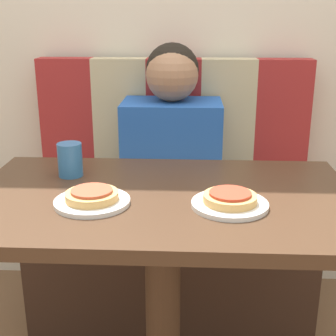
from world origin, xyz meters
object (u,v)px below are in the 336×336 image
at_px(person, 172,140).
at_px(pizza_right, 230,198).
at_px(plate_left, 92,202).
at_px(drinking_cup, 70,160).
at_px(pizza_left, 92,195).
at_px(plate_right, 230,204).

relative_size(person, pizza_right, 5.21).
height_order(plate_left, pizza_right, pizza_right).
bearing_deg(drinking_cup, person, 59.03).
bearing_deg(person, pizza_left, -104.27).
relative_size(plate_right, pizza_right, 1.43).
distance_m(plate_left, pizza_left, 0.02).
height_order(plate_right, drinking_cup, drinking_cup).
xyz_separation_m(pizza_right, drinking_cup, (-0.45, 0.21, 0.02)).
relative_size(plate_left, pizza_left, 1.43).
height_order(pizza_left, drinking_cup, drinking_cup).
distance_m(person, plate_right, 0.70).
xyz_separation_m(person, drinking_cup, (-0.28, -0.46, 0.06)).
xyz_separation_m(pizza_left, drinking_cup, (-0.11, 0.21, 0.02)).
bearing_deg(pizza_left, person, 75.73).
height_order(plate_right, pizza_right, pizza_right).
distance_m(person, pizza_right, 0.70).
bearing_deg(drinking_cup, pizza_right, -25.15).
relative_size(pizza_left, pizza_right, 1.00).
height_order(plate_left, drinking_cup, drinking_cup).
height_order(person, plate_right, person).
relative_size(person, drinking_cup, 7.05).
relative_size(person, plate_left, 3.64).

